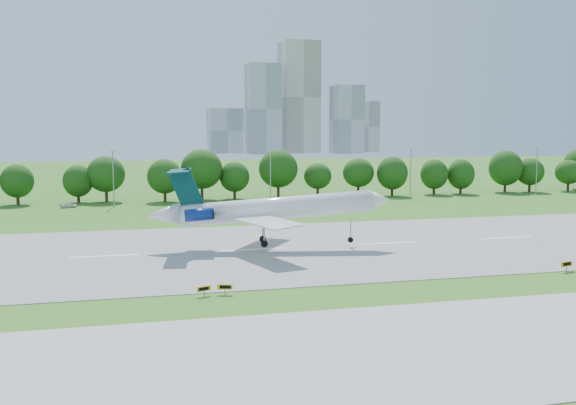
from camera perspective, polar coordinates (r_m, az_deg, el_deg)
The scene contains 11 objects.
ground at distance 66.39m, azimuth 0.98°, elevation -8.15°, with size 600.00×600.00×0.00m, color #27631A.
runway at distance 90.20m, azimuth -3.12°, elevation -4.22°, with size 400.00×45.00×0.08m, color gray.
taxiway at distance 49.96m, azimuth 6.43°, elevation -13.12°, with size 400.00×23.00×0.08m, color #ADADA8.
tree_line at distance 155.32m, azimuth -7.79°, elevation 2.51°, with size 288.40×8.40×10.40m.
light_poles at distance 145.13m, azimuth -8.34°, elevation 2.29°, with size 175.90×0.25×12.19m.
skyline at distance 467.69m, azimuth 0.54°, elevation 8.16°, with size 127.00×52.00×80.00m.
airliner at distance 89.86m, azimuth -2.14°, elevation -0.53°, with size 34.06×24.52×11.01m.
taxi_sign_left at distance 66.29m, azimuth -5.63°, elevation -7.48°, with size 1.54×0.57×1.09m.
taxi_sign_centre at distance 65.88m, azimuth -7.48°, elevation -7.61°, with size 1.48×0.66×1.06m.
taxi_sign_right at distance 83.23m, azimuth 23.52°, elevation -5.04°, with size 1.78×0.64×1.25m.
service_vehicle_b at distance 146.41m, azimuth -18.93°, elevation -0.22°, with size 1.38×3.43×1.17m, color silver.
Camera 1 is at (-16.54, -62.07, 16.76)m, focal length 40.00 mm.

